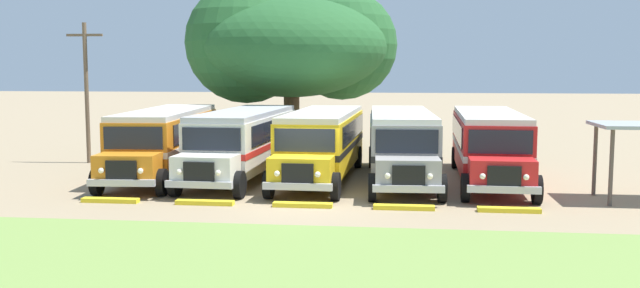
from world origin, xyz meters
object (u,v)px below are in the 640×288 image
parked_bus_slot_1 (244,140)px  broad_shade_tree (292,46)px  parked_bus_slot_4 (489,142)px  parked_bus_slot_2 (322,141)px  parked_bus_slot_0 (165,139)px  utility_pole (86,88)px  parked_bus_slot_3 (401,142)px

parked_bus_slot_1 → broad_shade_tree: bearing=179.3°
broad_shade_tree → parked_bus_slot_4: bearing=-43.8°
parked_bus_slot_2 → parked_bus_slot_4: size_ratio=1.00×
parked_bus_slot_0 → utility_pole: bearing=-127.7°
parked_bus_slot_3 → broad_shade_tree: bearing=-150.0°
parked_bus_slot_1 → utility_pole: size_ratio=1.60×
parked_bus_slot_4 → broad_shade_tree: (-9.74, 9.34, 4.27)m
parked_bus_slot_0 → broad_shade_tree: broad_shade_tree is taller
parked_bus_slot_4 → utility_pole: bearing=-97.7°
parked_bus_slot_1 → utility_pole: (-8.59, 3.39, 2.07)m
parked_bus_slot_4 → parked_bus_slot_3: bearing=-84.5°
parked_bus_slot_3 → parked_bus_slot_4: same height
parked_bus_slot_0 → parked_bus_slot_1: 3.48m
broad_shade_tree → utility_pole: size_ratio=1.69×
parked_bus_slot_0 → broad_shade_tree: size_ratio=0.95×
parked_bus_slot_3 → broad_shade_tree: size_ratio=0.95×
parked_bus_slot_0 → parked_bus_slot_4: size_ratio=1.01×
parked_bus_slot_3 → parked_bus_slot_4: size_ratio=1.00×
parked_bus_slot_1 → broad_shade_tree: (0.51, 9.62, 4.27)m
parked_bus_slot_3 → parked_bus_slot_2: bearing=-92.8°
broad_shade_tree → utility_pole: bearing=-145.6°
parked_bus_slot_2 → utility_pole: bearing=-103.9°
parked_bus_slot_0 → parked_bus_slot_3: bearing=85.8°
parked_bus_slot_0 → parked_bus_slot_4: (13.73, 0.26, 0.00)m
parked_bus_slot_4 → utility_pole: size_ratio=1.60×
parked_bus_slot_0 → parked_bus_slot_2: same height
parked_bus_slot_0 → parked_bus_slot_1: size_ratio=1.01×
broad_shade_tree → parked_bus_slot_3: bearing=-57.3°
parked_bus_slot_3 → utility_pole: 15.76m
utility_pole → parked_bus_slot_3: bearing=-12.4°
parked_bus_slot_2 → parked_bus_slot_3: bearing=91.6°
parked_bus_slot_0 → parked_bus_slot_3: 10.15m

